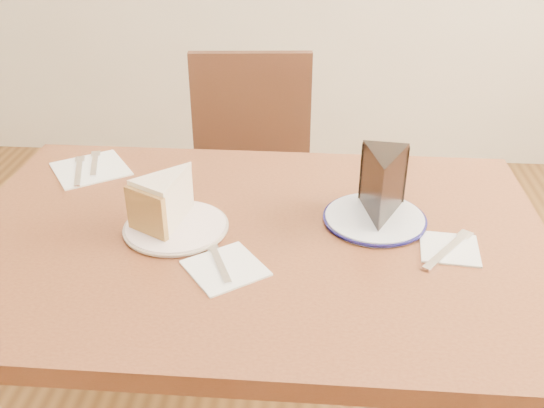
{
  "coord_description": "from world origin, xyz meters",
  "views": [
    {
      "loc": [
        0.12,
        -1.03,
        1.4
      ],
      "look_at": [
        0.04,
        0.03,
        0.8
      ],
      "focal_mm": 40.0,
      "sensor_mm": 36.0,
      "label": 1
    }
  ],
  "objects": [
    {
      "name": "knife_spare",
      "position": [
        -0.45,
        0.24,
        0.76
      ],
      "size": [
        0.06,
        0.16,
        0.0
      ],
      "primitive_type": "cube",
      "rotation": [
        0.0,
        0.0,
        0.3
      ],
      "color": "white",
      "rests_on": "napkin_spare"
    },
    {
      "name": "fork_cream",
      "position": [
        -0.05,
        -0.12,
        0.76
      ],
      "size": [
        0.07,
        0.13,
        0.0
      ],
      "primitive_type": "cube",
      "rotation": [
        0.0,
        0.0,
        0.4
      ],
      "color": "silver",
      "rests_on": "napkin_cream"
    },
    {
      "name": "chair_far",
      "position": [
        -0.08,
        0.64,
        0.5
      ],
      "size": [
        0.48,
        0.48,
        0.9
      ],
      "rotation": [
        0.0,
        0.0,
        3.23
      ],
      "color": "black",
      "rests_on": "ground"
    },
    {
      "name": "napkin_navy",
      "position": [
        0.39,
        -0.03,
        0.75
      ],
      "size": [
        0.12,
        0.12,
        0.0
      ],
      "primitive_type": "cube",
      "rotation": [
        0.0,
        0.0,
        -0.1
      ],
      "color": "white",
      "rests_on": "table"
    },
    {
      "name": "fork_spare",
      "position": [
        -0.42,
        0.28,
        0.76
      ],
      "size": [
        0.05,
        0.14,
        0.0
      ],
      "primitive_type": "cube",
      "rotation": [
        0.0,
        0.0,
        0.28
      ],
      "color": "white",
      "rests_on": "napkin_spare"
    },
    {
      "name": "napkin_cream",
      "position": [
        -0.04,
        -0.13,
        0.75
      ],
      "size": [
        0.18,
        0.18,
        0.0
      ],
      "primitive_type": "cube",
      "rotation": [
        0.0,
        0.0,
        0.64
      ],
      "color": "white",
      "rests_on": "table"
    },
    {
      "name": "knife_navy",
      "position": [
        0.38,
        -0.04,
        0.76
      ],
      "size": [
        0.12,
        0.15,
        0.0
      ],
      "primitive_type": "cube",
      "rotation": [
        0.0,
        0.0,
        -0.65
      ],
      "color": "silver",
      "rests_on": "napkin_navy"
    },
    {
      "name": "plate_navy",
      "position": [
        0.25,
        0.07,
        0.76
      ],
      "size": [
        0.21,
        0.21,
        0.01
      ],
      "primitive_type": "cylinder",
      "color": "white",
      "rests_on": "table"
    },
    {
      "name": "napkin_spare",
      "position": [
        -0.43,
        0.26,
        0.75
      ],
      "size": [
        0.23,
        0.23,
        0.0
      ],
      "primitive_type": "cube",
      "rotation": [
        0.0,
        0.0,
        0.6
      ],
      "color": "white",
      "rests_on": "table"
    },
    {
      "name": "table",
      "position": [
        0.0,
        0.0,
        0.65
      ],
      "size": [
        1.2,
        0.8,
        0.75
      ],
      "color": "#4A2414",
      "rests_on": "ground"
    },
    {
      "name": "carrot_cake",
      "position": [
        -0.17,
        0.03,
        0.81
      ],
      "size": [
        0.15,
        0.16,
        0.09
      ],
      "primitive_type": null,
      "rotation": [
        0.0,
        0.0,
        -0.52
      ],
      "color": "beige",
      "rests_on": "plate_cream"
    },
    {
      "name": "plate_cream",
      "position": [
        -0.16,
        0.0,
        0.76
      ],
      "size": [
        0.2,
        0.2,
        0.01
      ],
      "primitive_type": "cylinder",
      "color": "white",
      "rests_on": "table"
    },
    {
      "name": "chocolate_cake",
      "position": [
        0.26,
        0.07,
        0.82
      ],
      "size": [
        0.11,
        0.14,
        0.13
      ],
      "primitive_type": null,
      "rotation": [
        0.0,
        0.0,
        3.03
      ],
      "color": "black",
      "rests_on": "plate_navy"
    }
  ]
}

